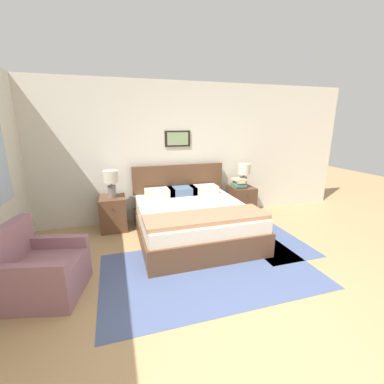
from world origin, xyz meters
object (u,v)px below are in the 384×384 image
Objects in this scene: armchair at (41,272)px; table_lamp_near_window at (111,180)px; table_lamp_by_door at (244,172)px; bed at (193,219)px; nightstand_by_door at (241,201)px; nightstand_near_window at (113,213)px.

table_lamp_near_window is (0.78, 1.65, 0.63)m from armchair.
bed is at bearing -151.46° from table_lamp_by_door.
table_lamp_near_window is (-1.26, 0.70, 0.60)m from bed.
nightstand_by_door is 1.27× the size of table_lamp_near_window.
bed is at bearing -29.45° from nightstand_near_window.
table_lamp_by_door is (0.01, -0.02, 0.61)m from nightstand_by_door.
armchair is 1.50× the size of nightstand_near_window.
armchair is 1.90× the size of table_lamp_by_door.
bed is 1.56m from table_lamp_near_window.
armchair is at bearing -153.18° from nightstand_by_door.
nightstand_near_window is 2.62m from table_lamp_by_door.
armchair is 1.93m from table_lamp_near_window.
table_lamp_by_door is at bearing 0.00° from table_lamp_near_window.
table_lamp_near_window and table_lamp_by_door have the same top height.
bed is at bearing 128.00° from armchair.
nightstand_near_window is 0.61m from table_lamp_near_window.
armchair is 3.71m from nightstand_by_door.
nightstand_near_window is 1.27× the size of table_lamp_near_window.
nightstand_by_door is (2.54, 0.00, 0.00)m from nightstand_near_window.
armchair reaches higher than nightstand_by_door.
table_lamp_near_window is (0.01, -0.02, 0.61)m from nightstand_near_window.
table_lamp_near_window is 1.00× the size of table_lamp_by_door.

